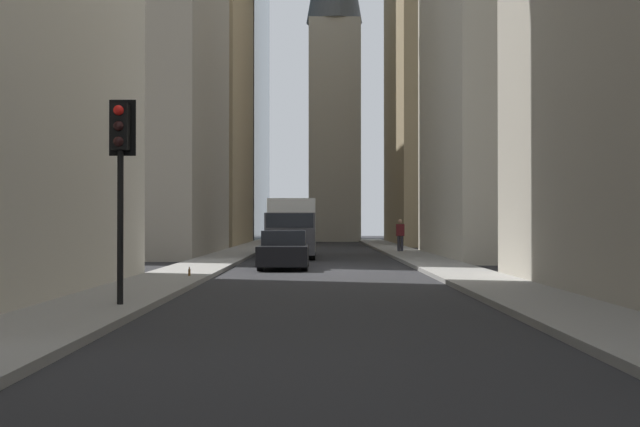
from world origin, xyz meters
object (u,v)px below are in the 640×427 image
at_px(delivery_truck, 292,228).
at_px(sedan_black, 284,251).
at_px(traffic_light_foreground, 120,153).
at_px(pedestrian, 400,234).
at_px(discarded_bottle, 189,272).

distance_m(delivery_truck, sedan_black, 8.85).
xyz_separation_m(traffic_light_foreground, pedestrian, (27.55, -8.31, -1.99)).
distance_m(traffic_light_foreground, pedestrian, 28.84).
relative_size(sedan_black, pedestrian, 2.48).
bearing_deg(discarded_bottle, pedestrian, -22.91).
bearing_deg(sedan_black, traffic_light_foreground, 169.47).
bearing_deg(delivery_truck, traffic_light_foreground, 173.52).
distance_m(delivery_truck, pedestrian, 7.55).
xyz_separation_m(delivery_truck, traffic_light_foreground, (-22.65, 2.57, 1.61)).
relative_size(pedestrian, discarded_bottle, 6.43).
height_order(sedan_black, pedestrian, pedestrian).
xyz_separation_m(sedan_black, discarded_bottle, (-5.87, 2.54, -0.42)).
distance_m(sedan_black, discarded_bottle, 6.41).
relative_size(traffic_light_foreground, pedestrian, 2.30).
distance_m(sedan_black, pedestrian, 14.87).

